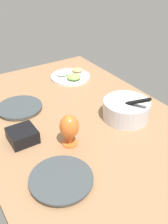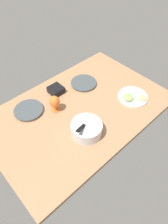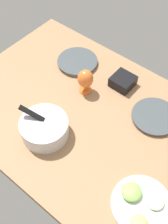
% 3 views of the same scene
% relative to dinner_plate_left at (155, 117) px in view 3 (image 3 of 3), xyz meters
% --- Properties ---
extents(ground_plane, '(1.60, 1.04, 0.04)m').
position_rel_dinner_plate_left_xyz_m(ground_plane, '(0.26, 0.22, -0.03)').
color(ground_plane, '#99704C').
extents(dinner_plate_left, '(0.26, 0.26, 0.02)m').
position_rel_dinner_plate_left_xyz_m(dinner_plate_left, '(0.00, 0.00, 0.00)').
color(dinner_plate_left, silver).
rests_on(dinner_plate_left, ground_plane).
extents(dinner_plate_right, '(0.26, 0.26, 0.03)m').
position_rel_dinner_plate_left_xyz_m(dinner_plate_right, '(0.61, -0.06, 0.00)').
color(dinner_plate_right, silver).
rests_on(dinner_plate_right, ground_plane).
extents(mixing_bowl, '(0.26, 0.25, 0.17)m').
position_rel_dinner_plate_left_xyz_m(mixing_bowl, '(0.39, 0.46, 0.04)').
color(mixing_bowl, silver).
rests_on(mixing_bowl, ground_plane).
extents(fruit_platter, '(0.28, 0.28, 0.06)m').
position_rel_dinner_plate_left_xyz_m(fruit_platter, '(-0.20, 0.46, 0.01)').
color(fruit_platter, silver).
rests_on(fruit_platter, ground_plane).
extents(hurricane_glass_orange, '(0.09, 0.09, 0.16)m').
position_rel_dinner_plate_left_xyz_m(hurricane_glass_orange, '(0.42, 0.09, 0.08)').
color(hurricane_glass_orange, orange).
rests_on(hurricane_glass_orange, ground_plane).
extents(square_bowl_black, '(0.13, 0.13, 0.06)m').
position_rel_dinner_plate_left_xyz_m(square_bowl_black, '(0.28, -0.09, 0.02)').
color(square_bowl_black, black).
rests_on(square_bowl_black, ground_plane).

